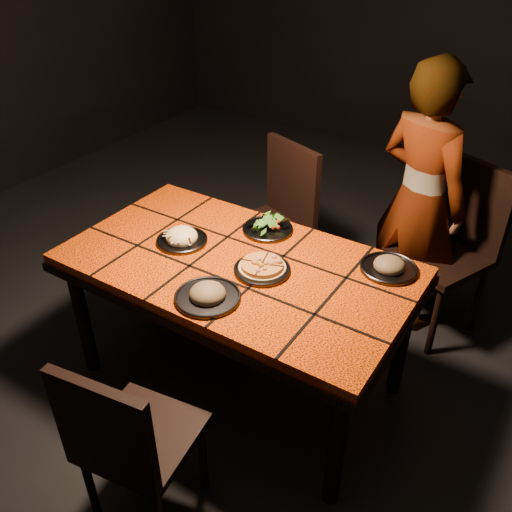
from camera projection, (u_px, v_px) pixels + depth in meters
The scene contains 11 objects.
room_shell at pixel (233, 100), 2.08m from camera, with size 6.04×7.04×3.08m.
dining_table at pixel (237, 275), 2.54m from camera, with size 1.62×0.92×0.75m.
chair_near at pixel (127, 439), 1.97m from camera, with size 0.45×0.45×0.88m.
chair_far_left at pixel (278, 213), 3.28m from camera, with size 0.57×0.57×0.97m.
chair_far_right at pixel (454, 238), 3.00m from camera, with size 0.59×0.59×1.00m.
diner at pixel (420, 200), 2.95m from camera, with size 0.56×0.37×1.55m, color brown.
plate_pizza at pixel (262, 268), 2.42m from camera, with size 0.26×0.26×0.04m.
plate_pasta at pixel (182, 238), 2.62m from camera, with size 0.25×0.25×0.08m.
plate_salad at pixel (268, 226), 2.71m from camera, with size 0.26×0.26×0.07m.
plate_mushroom_a at pixel (208, 294), 2.25m from camera, with size 0.28×0.28×0.09m.
plate_mushroom_b at pixel (389, 266), 2.42m from camera, with size 0.26×0.26×0.08m.
Camera 1 is at (1.20, -1.69, 2.14)m, focal length 38.00 mm.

